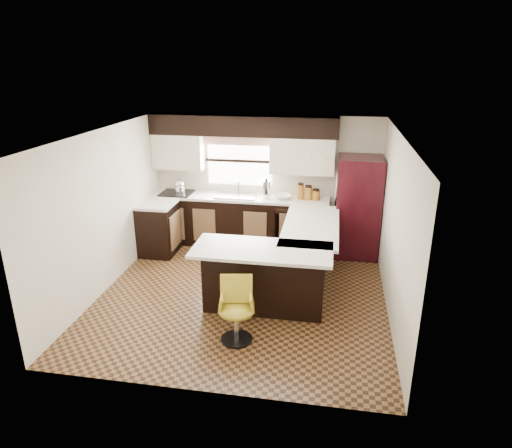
% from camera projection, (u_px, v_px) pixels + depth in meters
% --- Properties ---
extents(floor, '(4.40, 4.40, 0.00)m').
position_uv_depth(floor, '(243.00, 293.00, 6.91)').
color(floor, '#49301A').
rests_on(floor, ground).
extents(ceiling, '(4.40, 4.40, 0.00)m').
position_uv_depth(ceiling, '(242.00, 134.00, 6.09)').
color(ceiling, silver).
rests_on(ceiling, wall_back).
extents(wall_back, '(4.40, 0.00, 4.40)m').
position_uv_depth(wall_back, '(266.00, 180.00, 8.53)').
color(wall_back, beige).
rests_on(wall_back, floor).
extents(wall_front, '(4.40, 0.00, 4.40)m').
position_uv_depth(wall_front, '(198.00, 292.00, 4.46)').
color(wall_front, beige).
rests_on(wall_front, floor).
extents(wall_left, '(0.00, 4.40, 4.40)m').
position_uv_depth(wall_left, '(106.00, 210.00, 6.84)').
color(wall_left, beige).
rests_on(wall_left, floor).
extents(wall_right, '(0.00, 4.40, 4.40)m').
position_uv_depth(wall_right, '(395.00, 227.00, 6.16)').
color(wall_right, beige).
rests_on(wall_right, floor).
extents(base_cab_back, '(3.30, 0.60, 0.90)m').
position_uv_depth(base_cab_back, '(240.00, 222.00, 8.59)').
color(base_cab_back, black).
rests_on(base_cab_back, floor).
extents(base_cab_left, '(0.60, 0.70, 0.90)m').
position_uv_depth(base_cab_left, '(159.00, 229.00, 8.20)').
color(base_cab_left, black).
rests_on(base_cab_left, floor).
extents(counter_back, '(3.30, 0.60, 0.04)m').
position_uv_depth(counter_back, '(239.00, 198.00, 8.42)').
color(counter_back, silver).
rests_on(counter_back, base_cab_back).
extents(counter_left, '(0.60, 0.70, 0.04)m').
position_uv_depth(counter_left, '(157.00, 204.00, 8.04)').
color(counter_left, silver).
rests_on(counter_left, base_cab_left).
extents(soffit, '(3.40, 0.35, 0.36)m').
position_uv_depth(soffit, '(243.00, 126.00, 8.09)').
color(soffit, black).
rests_on(soffit, wall_back).
extents(upper_cab_left, '(0.94, 0.35, 0.64)m').
position_uv_depth(upper_cab_left, '(178.00, 151.00, 8.45)').
color(upper_cab_left, beige).
rests_on(upper_cab_left, wall_back).
extents(upper_cab_right, '(1.14, 0.35, 0.64)m').
position_uv_depth(upper_cab_right, '(302.00, 156.00, 8.08)').
color(upper_cab_right, beige).
rests_on(upper_cab_right, wall_back).
extents(window_pane, '(1.20, 0.02, 0.90)m').
position_uv_depth(window_pane, '(239.00, 161.00, 8.48)').
color(window_pane, white).
rests_on(window_pane, wall_back).
extents(valance, '(1.30, 0.06, 0.18)m').
position_uv_depth(valance, '(239.00, 140.00, 8.30)').
color(valance, '#D19B93').
rests_on(valance, wall_back).
extents(sink, '(0.75, 0.45, 0.03)m').
position_uv_depth(sink, '(236.00, 196.00, 8.40)').
color(sink, '#B2B2B7').
rests_on(sink, counter_back).
extents(dishwasher, '(0.58, 0.03, 0.78)m').
position_uv_depth(dishwasher, '(291.00, 231.00, 8.17)').
color(dishwasher, black).
rests_on(dishwasher, floor).
extents(cooktop, '(0.58, 0.50, 0.02)m').
position_uv_depth(cooktop, '(177.00, 193.00, 8.59)').
color(cooktop, black).
rests_on(cooktop, counter_back).
extents(peninsula_long, '(0.60, 1.95, 0.90)m').
position_uv_depth(peninsula_long, '(307.00, 253.00, 7.19)').
color(peninsula_long, black).
rests_on(peninsula_long, floor).
extents(peninsula_return, '(1.65, 0.60, 0.90)m').
position_uv_depth(peninsula_return, '(264.00, 279.00, 6.37)').
color(peninsula_return, black).
rests_on(peninsula_return, floor).
extents(counter_pen_long, '(0.84, 1.95, 0.04)m').
position_uv_depth(counter_pen_long, '(311.00, 226.00, 7.02)').
color(counter_pen_long, silver).
rests_on(counter_pen_long, peninsula_long).
extents(counter_pen_return, '(1.89, 0.84, 0.04)m').
position_uv_depth(counter_pen_return, '(262.00, 250.00, 6.13)').
color(counter_pen_return, silver).
rests_on(counter_pen_return, peninsula_return).
extents(refrigerator, '(0.76, 0.73, 1.78)m').
position_uv_depth(refrigerator, '(358.00, 207.00, 8.00)').
color(refrigerator, black).
rests_on(refrigerator, floor).
extents(bar_chair, '(0.51, 0.51, 0.82)m').
position_uv_depth(bar_chair, '(236.00, 311.00, 5.62)').
color(bar_chair, gold).
rests_on(bar_chair, floor).
extents(kettle, '(0.20, 0.20, 0.27)m').
position_uv_depth(kettle, '(180.00, 186.00, 8.53)').
color(kettle, silver).
rests_on(kettle, cooktop).
extents(percolator, '(0.15, 0.15, 0.32)m').
position_uv_depth(percolator, '(266.00, 189.00, 8.28)').
color(percolator, silver).
rests_on(percolator, counter_back).
extents(mixing_bowl, '(0.38, 0.38, 0.08)m').
position_uv_depth(mixing_bowl, '(282.00, 197.00, 8.28)').
color(mixing_bowl, white).
rests_on(mixing_bowl, counter_back).
extents(canister_large, '(0.12, 0.12, 0.27)m').
position_uv_depth(canister_large, '(300.00, 192.00, 8.21)').
color(canister_large, '#935A1B').
rests_on(canister_large, counter_back).
extents(canister_med, '(0.14, 0.14, 0.23)m').
position_uv_depth(canister_med, '(308.00, 193.00, 8.19)').
color(canister_med, '#935A1B').
rests_on(canister_med, counter_back).
extents(canister_small, '(0.14, 0.14, 0.17)m').
position_uv_depth(canister_small, '(316.00, 195.00, 8.18)').
color(canister_small, '#935A1B').
rests_on(canister_small, counter_back).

